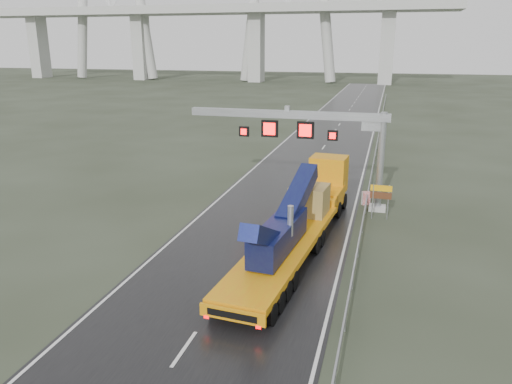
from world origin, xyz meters
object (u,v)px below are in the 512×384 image
(heavy_haul_truck, at_px, (304,211))
(sign_gantry, at_px, (315,132))
(exit_sign_pair, at_px, (381,195))
(striped_barrier, at_px, (366,198))

(heavy_haul_truck, bearing_deg, sign_gantry, 99.10)
(heavy_haul_truck, relative_size, exit_sign_pair, 7.94)
(striped_barrier, bearing_deg, sign_gantry, 172.99)
(exit_sign_pair, distance_m, striped_barrier, 3.49)
(exit_sign_pair, bearing_deg, heavy_haul_truck, -131.25)
(striped_barrier, bearing_deg, heavy_haul_truck, -135.55)
(heavy_haul_truck, relative_size, striped_barrier, 19.44)
(heavy_haul_truck, xyz_separation_m, striped_barrier, (3.42, 8.02, -1.28))
(sign_gantry, xyz_separation_m, heavy_haul_truck, (0.47, -6.95, -3.82))
(sign_gantry, height_order, heavy_haul_truck, sign_gantry)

